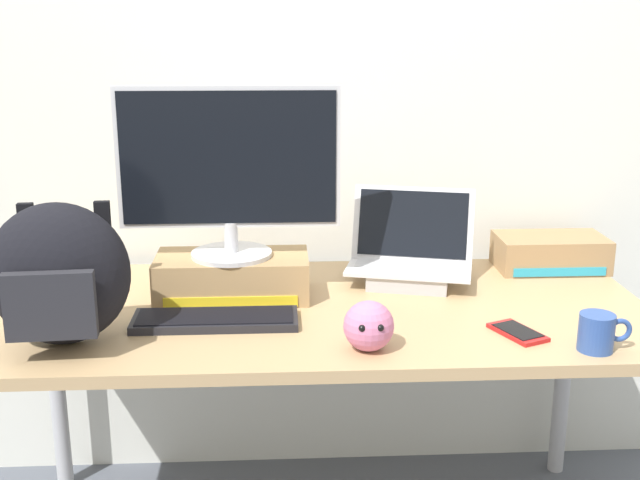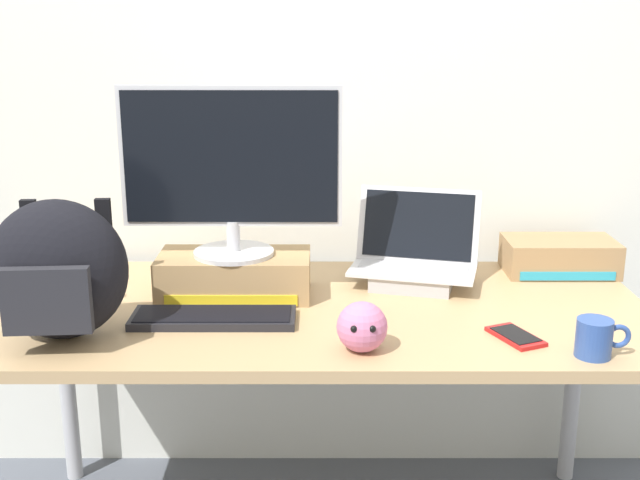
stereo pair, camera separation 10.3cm
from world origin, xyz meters
name	(u,v)px [view 1 (the left image)]	position (x,y,z in m)	size (l,w,h in m)	color
back_wall	(311,66)	(0.00, 0.50, 1.30)	(7.00, 0.10, 2.60)	silver
desk	(320,330)	(0.00, 0.00, 0.65)	(1.71, 0.80, 0.71)	tan
toner_box_yellow	(232,276)	(-0.23, 0.09, 0.77)	(0.41, 0.21, 0.11)	#A88456
desktop_monitor	(229,170)	(-0.23, 0.09, 1.06)	(0.58, 0.21, 0.45)	silver
open_laptop	(410,264)	(0.27, 0.19, 0.77)	(0.39, 0.30, 0.26)	#ADADB2
external_keyboard	(215,320)	(-0.26, -0.11, 0.72)	(0.40, 0.14, 0.02)	black
messenger_backpack	(59,275)	(-0.60, -0.21, 0.88)	(0.33, 0.27, 0.33)	black
coffee_mug	(598,332)	(0.61, -0.32, 0.76)	(0.12, 0.08, 0.09)	#2D4C93
cell_phone	(518,332)	(0.46, -0.22, 0.72)	(0.13, 0.16, 0.01)	red
plush_toy	(369,326)	(0.09, -0.29, 0.77)	(0.12, 0.12, 0.12)	#CC7099
toner_box_cyan	(550,252)	(0.71, 0.29, 0.76)	(0.32, 0.18, 0.10)	#9E7A51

